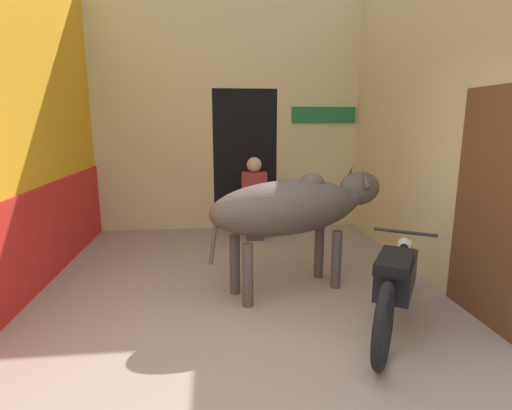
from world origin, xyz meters
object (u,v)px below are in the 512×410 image
Objects in this scene: motorcycle_near at (396,281)px; plastic_stool at (278,220)px; shopkeeper_seated at (254,195)px; cow at (296,207)px.

motorcycle_near is 3.74× the size of plastic_stool.
plastic_stool is (0.39, 0.12, -0.44)m from shopkeeper_seated.
motorcycle_near is 3.08m from shopkeeper_seated.
motorcycle_near is at bearing -53.36° from cow.
plastic_stool is (-0.54, 3.04, -0.20)m from motorcycle_near.
motorcycle_near is at bearing -72.35° from shopkeeper_seated.
shopkeeper_seated reaches higher than motorcycle_near.
cow reaches higher than plastic_stool.
cow is at bearing 126.64° from motorcycle_near.
shopkeeper_seated is at bearing 107.65° from motorcycle_near.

